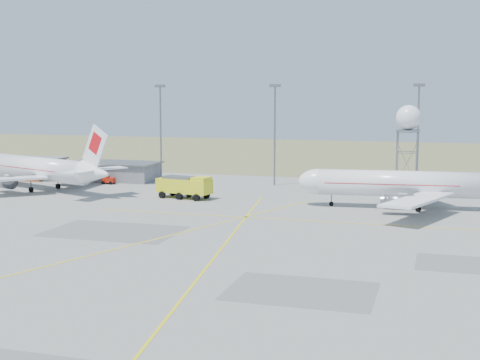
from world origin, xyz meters
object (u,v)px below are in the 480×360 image
(airliner_main, at_px, (408,185))
(airliner_far, at_px, (39,169))
(radar_tower, at_px, (408,145))
(fire_truck, at_px, (186,188))
(baggage_tug, at_px, (108,181))

(airliner_main, bearing_deg, airliner_far, -6.68)
(radar_tower, bearing_deg, airliner_far, -168.34)
(radar_tower, distance_m, fire_truck, 41.52)
(fire_truck, bearing_deg, baggage_tug, 160.15)
(airliner_main, xyz_separation_m, airliner_far, (-69.67, 1.38, 0.11))
(airliner_far, bearing_deg, airliner_main, -159.46)
(airliner_main, height_order, baggage_tug, airliner_main)
(airliner_far, bearing_deg, baggage_tug, -106.19)
(radar_tower, relative_size, baggage_tug, 6.52)
(airliner_main, xyz_separation_m, baggage_tug, (-60.86, 12.72, -3.22))
(radar_tower, height_order, fire_truck, radar_tower)
(fire_truck, bearing_deg, radar_tower, 34.09)
(radar_tower, xyz_separation_m, baggage_tug, (-59.87, -2.83, -8.57))
(airliner_main, relative_size, airliner_far, 1.01)
(airliner_main, height_order, airliner_far, airliner_far)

